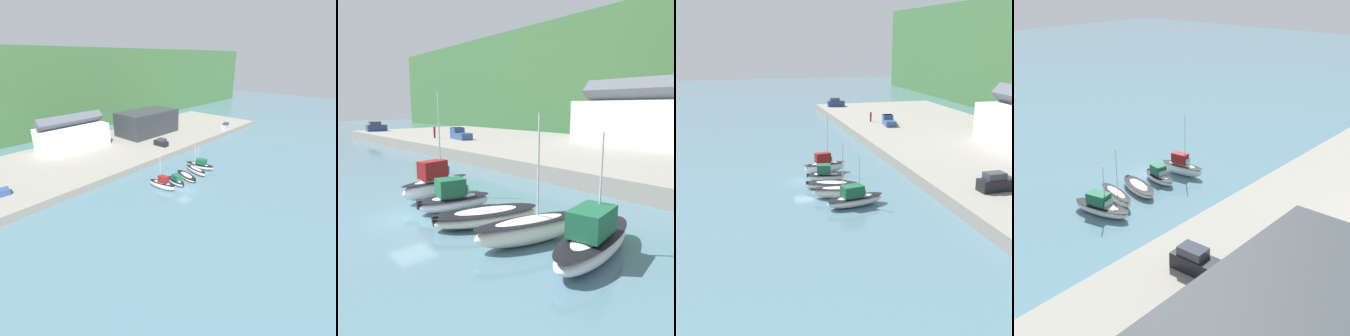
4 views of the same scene
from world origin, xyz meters
The scene contains 11 objects.
ground_plane centered at (0.00, 0.00, 0.00)m, with size 320.00×320.00×0.00m, color slate.
quay_promenade centered at (0.00, 29.08, 0.78)m, with size 121.41×30.71×1.57m.
moored_boat_0 centered at (-3.03, 3.48, 1.10)m, with size 2.45×6.18×8.14m.
moored_boat_1 centered at (0.52, 2.82, 0.79)m, with size 2.88×5.36×2.22m.
moored_boat_2 centered at (4.14, 2.84, 0.54)m, with size 4.10×6.92×1.00m.
moored_boat_3 centered at (7.74, 2.90, 0.77)m, with size 2.98×6.40×6.63m.
moored_boat_4 centered at (10.82, 3.95, 0.90)m, with size 3.51×7.22×5.80m.
parked_car_1 centered at (13.95, 19.71, 2.48)m, with size 2.03×4.29×2.16m.
parked_car_2 centered at (-55.94, 17.73, 2.48)m, with size 2.09×4.31×2.16m.
pickup_truck_0 centered at (-28.13, 21.88, 2.39)m, with size 4.93×2.52×1.90m.
person_on_quay centered at (-32.74, 19.62, 2.67)m, with size 0.40×0.40×2.14m.
Camera 3 is at (58.55, -9.51, 18.35)m, focal length 50.00 mm.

